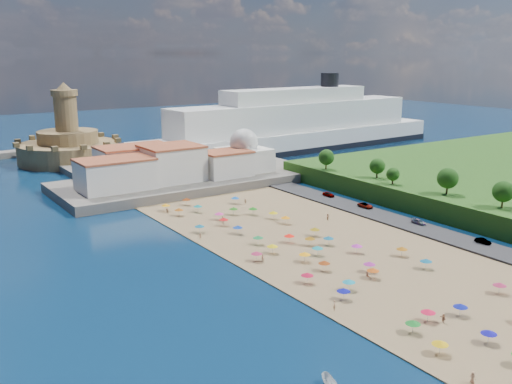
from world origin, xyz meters
TOP-DOWN VIEW (x-y plane):
  - ground at (0.00, 0.00)m, footprint 700.00×700.00m
  - terrace at (10.00, 73.00)m, footprint 90.00×36.00m
  - jetty at (-12.00, 108.00)m, footprint 18.00×70.00m
  - waterfront_buildings at (-3.05, 73.64)m, footprint 57.00×29.00m
  - domed_building at (30.00, 71.00)m, footprint 16.00×16.00m
  - fortress at (-12.00, 138.00)m, footprint 40.00×40.00m
  - cruise_ship at (82.99, 109.54)m, footprint 159.20×30.60m
  - beach_parasols at (-1.17, -10.22)m, footprint 31.11×118.51m
  - beachgoers at (-1.13, 0.66)m, footprint 37.62×100.49m
  - parked_cars at (36.00, 0.68)m, footprint 2.32×75.50m
  - hillside_trees at (49.10, -8.23)m, footprint 10.06×111.20m

SIDE VIEW (x-z plane):
  - ground at x=0.00m, z-range 0.00..0.00m
  - beachgoers at x=-1.13m, z-range 0.16..2.05m
  - jetty at x=-12.00m, z-range 0.00..2.40m
  - parked_cars at x=36.00m, z-range 0.66..2.07m
  - terrace at x=10.00m, z-range 0.00..3.00m
  - beach_parasols at x=-1.17m, z-range 1.05..3.25m
  - fortress at x=-12.00m, z-range -9.52..22.88m
  - waterfront_buildings at x=-3.05m, z-range 2.38..13.38m
  - domed_building at x=30.00m, z-range 1.47..16.47m
  - hillside_trees at x=49.10m, z-range 6.32..13.64m
  - cruise_ship at x=82.99m, z-range -7.05..27.55m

